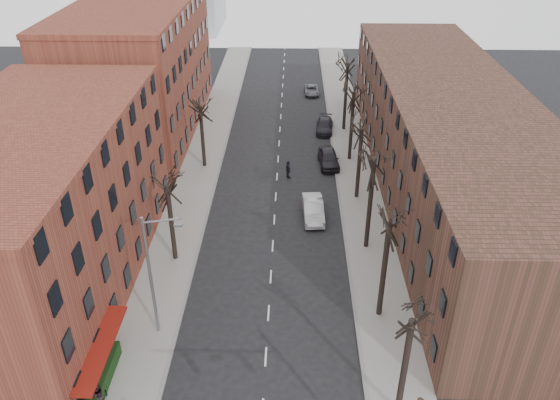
# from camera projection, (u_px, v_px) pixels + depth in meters

# --- Properties ---
(sidewalk_left) EXTENTS (4.00, 90.00, 0.15)m
(sidewalk_left) POSITION_uv_depth(u_px,v_px,m) (202.00, 162.00, 57.67)
(sidewalk_left) COLOR gray
(sidewalk_left) RESTS_ON ground
(sidewalk_right) EXTENTS (4.00, 90.00, 0.15)m
(sidewalk_right) POSITION_uv_depth(u_px,v_px,m) (354.00, 163.00, 57.33)
(sidewalk_right) COLOR gray
(sidewalk_right) RESTS_ON ground
(building_left_near) EXTENTS (12.00, 26.00, 12.00)m
(building_left_near) POSITION_uv_depth(u_px,v_px,m) (38.00, 214.00, 37.62)
(building_left_near) COLOR brown
(building_left_near) RESTS_ON ground
(building_left_far) EXTENTS (12.00, 28.00, 14.00)m
(building_left_far) POSITION_uv_depth(u_px,v_px,m) (140.00, 71.00, 62.05)
(building_left_far) COLOR brown
(building_left_far) RESTS_ON ground
(building_right) EXTENTS (12.00, 50.00, 10.00)m
(building_right) POSITION_uv_depth(u_px,v_px,m) (449.00, 141.00, 50.35)
(building_right) COLOR #533027
(building_right) RESTS_ON ground
(awning_left) EXTENTS (1.20, 7.00, 0.15)m
(awning_left) POSITION_uv_depth(u_px,v_px,m) (108.00, 379.00, 32.80)
(awning_left) COLOR maroon
(awning_left) RESTS_ON ground
(hedge) EXTENTS (0.80, 6.00, 1.00)m
(hedge) POSITION_uv_depth(u_px,v_px,m) (100.00, 385.00, 31.61)
(hedge) COLOR #1C3713
(hedge) RESTS_ON sidewalk_left
(tree_right_b) EXTENTS (5.20, 5.20, 10.80)m
(tree_right_b) POSITION_uv_depth(u_px,v_px,m) (378.00, 315.00, 37.60)
(tree_right_b) COLOR black
(tree_right_b) RESTS_ON ground
(tree_right_c) EXTENTS (5.20, 5.20, 11.60)m
(tree_right_c) POSITION_uv_depth(u_px,v_px,m) (366.00, 247.00, 44.48)
(tree_right_c) COLOR black
(tree_right_c) RESTS_ON ground
(tree_right_d) EXTENTS (5.20, 5.20, 10.00)m
(tree_right_d) POSITION_uv_depth(u_px,v_px,m) (356.00, 198.00, 51.36)
(tree_right_d) COLOR black
(tree_right_d) RESTS_ON ground
(tree_right_e) EXTENTS (5.20, 5.20, 10.80)m
(tree_right_e) POSITION_uv_depth(u_px,v_px,m) (349.00, 160.00, 58.24)
(tree_right_e) COLOR black
(tree_right_e) RESTS_ON ground
(tree_right_f) EXTENTS (5.20, 5.20, 11.60)m
(tree_right_f) POSITION_uv_depth(u_px,v_px,m) (343.00, 130.00, 65.12)
(tree_right_f) COLOR black
(tree_right_f) RESTS_ON ground
(tree_left_a) EXTENTS (5.20, 5.20, 9.50)m
(tree_left_a) POSITION_uv_depth(u_px,v_px,m) (176.00, 259.00, 43.08)
(tree_left_a) COLOR black
(tree_left_a) RESTS_ON ground
(tree_left_b) EXTENTS (5.20, 5.20, 9.50)m
(tree_left_b) POSITION_uv_depth(u_px,v_px,m) (205.00, 167.00, 56.84)
(tree_left_b) COLOR black
(tree_left_b) RESTS_ON ground
(streetlight) EXTENTS (2.45, 0.22, 9.03)m
(streetlight) POSITION_uv_depth(u_px,v_px,m) (153.00, 272.00, 33.63)
(streetlight) COLOR slate
(streetlight) RESTS_ON ground
(silver_sedan) EXTENTS (1.97, 5.00, 1.62)m
(silver_sedan) POSITION_uv_depth(u_px,v_px,m) (313.00, 209.00, 48.02)
(silver_sedan) COLOR #B5B6BC
(silver_sedan) RESTS_ON ground
(parked_car_near) EXTENTS (2.31, 4.97, 1.65)m
(parked_car_near) POSITION_uv_depth(u_px,v_px,m) (329.00, 158.00, 56.73)
(parked_car_near) COLOR black
(parked_car_near) RESTS_ON ground
(parked_car_mid) EXTENTS (2.29, 4.86, 1.37)m
(parked_car_mid) POSITION_uv_depth(u_px,v_px,m) (325.00, 126.00, 64.47)
(parked_car_mid) COLOR black
(parked_car_mid) RESTS_ON ground
(parked_car_far) EXTENTS (2.05, 4.19, 1.15)m
(parked_car_far) POSITION_uv_depth(u_px,v_px,m) (312.00, 90.00, 75.60)
(parked_car_far) COLOR slate
(parked_car_far) RESTS_ON ground
(pedestrian_b) EXTENTS (1.07, 1.01, 1.75)m
(pedestrian_b) POSITION_uv_depth(u_px,v_px,m) (98.00, 396.00, 30.49)
(pedestrian_b) COLOR black
(pedestrian_b) RESTS_ON sidewalk_left
(pedestrian_crossing) EXTENTS (0.81, 1.20, 1.89)m
(pedestrian_crossing) POSITION_uv_depth(u_px,v_px,m) (288.00, 169.00, 54.27)
(pedestrian_crossing) COLOR black
(pedestrian_crossing) RESTS_ON ground
(bicycle) EXTENTS (1.64, 1.39, 0.85)m
(bicycle) POSITION_uv_depth(u_px,v_px,m) (98.00, 386.00, 31.65)
(bicycle) COLOR gray
(bicycle) RESTS_ON sidewalk_left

